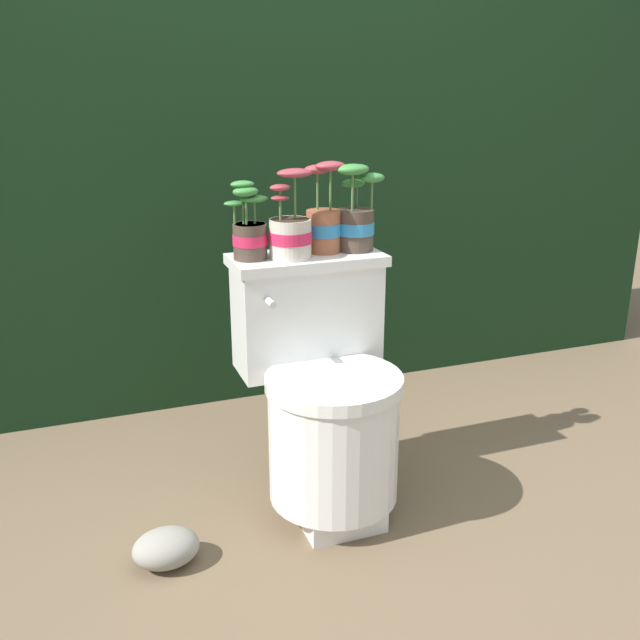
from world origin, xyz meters
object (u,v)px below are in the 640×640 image
at_px(toilet, 324,397).
at_px(potted_plant_midright, 356,217).
at_px(potted_plant_left, 249,231).
at_px(garden_stone, 166,548).
at_px(potted_plant_middle, 324,221).
at_px(potted_plant_midleft, 290,231).

distance_m(toilet, potted_plant_midright, 0.53).
height_order(toilet, potted_plant_left, potted_plant_left).
bearing_deg(garden_stone, potted_plant_midright, 24.34).
relative_size(potted_plant_left, potted_plant_middle, 0.84).
bearing_deg(toilet, potted_plant_midleft, 113.62).
distance_m(potted_plant_left, potted_plant_middle, 0.23).
distance_m(toilet, garden_stone, 0.59).
bearing_deg(potted_plant_middle, potted_plant_left, -176.82).
bearing_deg(potted_plant_midright, toilet, -134.69).
relative_size(potted_plant_left, potted_plant_midleft, 0.88).
distance_m(toilet, potted_plant_midleft, 0.48).
bearing_deg(garden_stone, potted_plant_midleft, 30.96).
xyz_separation_m(potted_plant_left, garden_stone, (-0.33, -0.29, -0.76)).
height_order(potted_plant_midleft, potted_plant_midright, potted_plant_midright).
height_order(toilet, garden_stone, toilet).
xyz_separation_m(toilet, potted_plant_left, (-0.17, 0.16, 0.46)).
bearing_deg(garden_stone, potted_plant_left, 41.81).
bearing_deg(potted_plant_left, toilet, -43.51).
relative_size(potted_plant_midleft, potted_plant_midright, 0.98).
bearing_deg(toilet, potted_plant_midright, 45.31).
bearing_deg(garden_stone, potted_plant_middle, 28.87).
relative_size(potted_plant_left, potted_plant_midright, 0.86).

